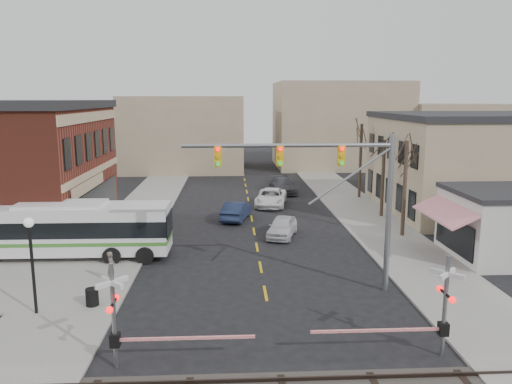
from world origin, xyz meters
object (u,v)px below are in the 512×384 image
traffic_signal_mast (334,181)px  rr_crossing_west (126,317)px  car_d (283,186)px  pedestrian_near (111,267)px  rr_crossing_east (434,308)px  car_a (282,227)px  car_c (271,197)px  trash_bin (92,297)px  car_b (236,211)px  street_lamp (31,246)px  transit_bus (63,229)px  pedestrian_far (97,241)px

traffic_signal_mast → rr_crossing_west: size_ratio=1.85×
rr_crossing_west → car_d: (9.33, 34.02, -1.19)m
pedestrian_near → rr_crossing_east: bearing=-121.7°
car_a → car_c: bearing=106.4°
rr_crossing_east → trash_bin: size_ratio=6.80×
car_a → car_b: (-3.20, 5.20, 0.04)m
trash_bin → rr_crossing_west: bearing=-63.4°
car_a → pedestrian_near: bearing=-122.3°
car_a → pedestrian_near: pedestrian_near is taller
rr_crossing_west → car_a: size_ratio=1.32×
rr_crossing_west → street_lamp: bearing=136.9°
rr_crossing_west → trash_bin: rr_crossing_west is taller
car_b → pedestrian_near: 15.51m
traffic_signal_mast → pedestrian_near: 12.53m
car_d → transit_bus: bearing=-132.4°
street_lamp → car_c: street_lamp is taller
rr_crossing_west → trash_bin: size_ratio=6.80×
transit_bus → rr_crossing_west: size_ratio=2.32×
trash_bin → car_d: 31.00m
transit_bus → traffic_signal_mast: bearing=-21.9°
transit_bus → car_b: (10.74, 9.41, -1.12)m
car_d → pedestrian_near: 28.08m
traffic_signal_mast → pedestrian_near: traffic_signal_mast is taller
street_lamp → car_c: (12.59, 22.97, -2.52)m
traffic_signal_mast → pedestrian_far: size_ratio=5.60×
transit_bus → rr_crossing_west: rr_crossing_west is taller
traffic_signal_mast → car_b: size_ratio=2.25×
pedestrian_far → traffic_signal_mast: bearing=-93.8°
traffic_signal_mast → car_b: 17.02m
trash_bin → car_b: (7.02, 17.04, 0.23)m
transit_bus → street_lamp: (1.39, -8.36, 1.41)m
street_lamp → pedestrian_far: street_lamp is taller
transit_bus → car_d: 26.23m
rr_crossing_west → street_lamp: 7.07m
pedestrian_far → street_lamp: bearing=-162.9°
traffic_signal_mast → car_d: (0.43, 27.11, -4.98)m
car_b → pedestrian_near: pedestrian_near is taller
car_c → car_d: (1.81, 6.31, -0.00)m
trash_bin → rr_crossing_east: bearing=-20.2°
rr_crossing_west → car_b: bearing=79.3°
car_c → pedestrian_near: (-10.07, -19.13, 0.17)m
car_a → car_c: size_ratio=0.76×
rr_crossing_east → car_a: size_ratio=1.32×
rr_crossing_east → car_c: size_ratio=1.00×
rr_crossing_west → car_d: rr_crossing_west is taller
trash_bin → pedestrian_far: size_ratio=0.44×
street_lamp → car_d: street_lamp is taller
car_d → car_b: bearing=-119.1°
traffic_signal_mast → rr_crossing_east: bearing=-69.1°
street_lamp → pedestrian_near: (2.52, 3.84, -2.35)m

